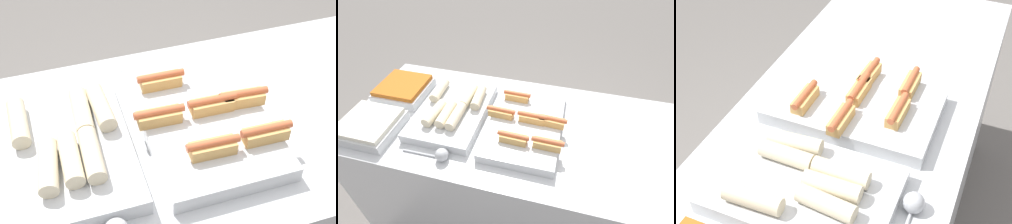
% 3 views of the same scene
% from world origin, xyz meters
% --- Properties ---
extents(counter, '(1.86, 0.77, 0.90)m').
position_xyz_m(counter, '(0.00, 0.00, 0.45)').
color(counter, silver).
rests_on(counter, ground_plane).
extents(tray_hotdogs, '(0.39, 0.54, 0.10)m').
position_xyz_m(tray_hotdogs, '(-0.03, -0.00, 0.93)').
color(tray_hotdogs, silver).
rests_on(tray_hotdogs, counter).
extents(tray_wraps, '(0.33, 0.50, 0.10)m').
position_xyz_m(tray_wraps, '(-0.41, -0.00, 0.93)').
color(tray_wraps, silver).
rests_on(tray_wraps, counter).
extents(serving_spoon_near, '(0.23, 0.06, 0.06)m').
position_xyz_m(serving_spoon_near, '(-0.35, -0.29, 0.93)').
color(serving_spoon_near, '#B2B5BA').
rests_on(serving_spoon_near, counter).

